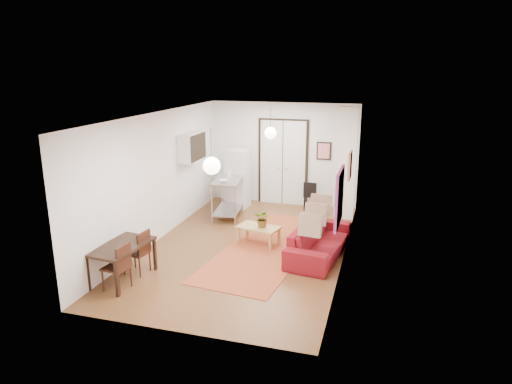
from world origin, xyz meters
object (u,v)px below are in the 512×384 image
(sofa, at_px, (320,241))
(kitchen_counter, at_px, (228,192))
(black_side_chair, at_px, (311,192))
(dining_chair_near, at_px, (138,247))
(fridge, at_px, (238,179))
(dining_table, at_px, (122,249))
(coffee_table, at_px, (259,229))
(dining_chair_far, at_px, (118,261))

(sofa, bearing_deg, kitchen_counter, 62.74)
(kitchen_counter, xyz_separation_m, black_side_chair, (1.99, 1.35, -0.22))
(dining_chair_near, height_order, black_side_chair, dining_chair_near)
(kitchen_counter, bearing_deg, black_side_chair, 26.12)
(fridge, distance_m, dining_table, 4.99)
(dining_chair_near, bearing_deg, black_side_chair, 158.17)
(sofa, relative_size, coffee_table, 2.20)
(fridge, bearing_deg, dining_table, -91.76)
(fridge, bearing_deg, dining_chair_far, -90.44)
(sofa, relative_size, dining_chair_far, 2.59)
(coffee_table, distance_m, dining_chair_near, 2.72)
(fridge, relative_size, dining_table, 1.25)
(coffee_table, height_order, dining_table, dining_table)
(sofa, xyz_separation_m, kitchen_counter, (-2.70, 1.90, 0.36))
(coffee_table, bearing_deg, dining_chair_far, -124.50)
(coffee_table, bearing_deg, black_side_chair, 76.84)
(sofa, bearing_deg, coffee_table, 87.12)
(fridge, xyz_separation_m, dining_chair_near, (-0.53, -4.51, -0.33))
(dining_table, relative_size, dining_chair_near, 1.53)
(dining_chair_near, bearing_deg, sofa, 123.20)
(coffee_table, distance_m, dining_table, 3.12)
(fridge, height_order, black_side_chair, fridge)
(fridge, height_order, dining_chair_far, fridge)
(coffee_table, bearing_deg, kitchen_counter, 128.36)
(fridge, bearing_deg, kitchen_counter, -82.86)
(kitchen_counter, xyz_separation_m, dining_chair_near, (-0.56, -3.62, -0.19))
(kitchen_counter, relative_size, dining_chair_near, 1.64)
(sofa, distance_m, fridge, 3.93)
(coffee_table, height_order, dining_chair_near, dining_chair_near)
(kitchen_counter, height_order, dining_chair_near, kitchen_counter)
(dining_table, xyz_separation_m, black_side_chair, (2.63, 5.40, -0.16))
(sofa, height_order, dining_chair_near, dining_chair_near)
(kitchen_counter, bearing_deg, dining_chair_near, -106.77)
(coffee_table, xyz_separation_m, kitchen_counter, (-1.29, 1.63, 0.33))
(black_side_chair, bearing_deg, dining_table, 66.29)
(fridge, height_order, dining_table, fridge)
(coffee_table, distance_m, fridge, 2.88)
(fridge, relative_size, dining_chair_near, 1.91)
(coffee_table, xyz_separation_m, dining_chair_far, (-1.85, -2.69, 0.14))
(kitchen_counter, xyz_separation_m, fridge, (-0.03, 0.89, 0.14))
(coffee_table, height_order, kitchen_counter, kitchen_counter)
(dining_chair_near, bearing_deg, coffee_table, 142.42)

